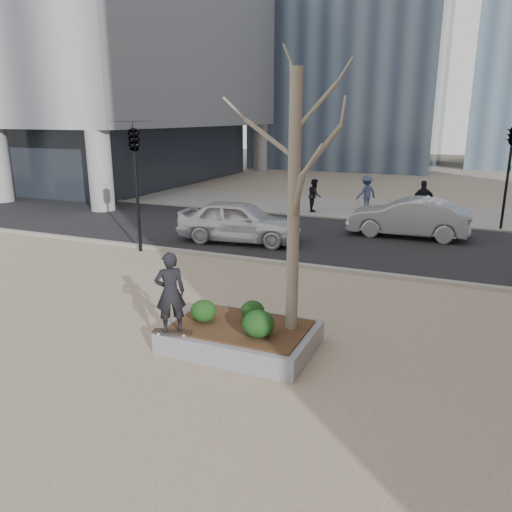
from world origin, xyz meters
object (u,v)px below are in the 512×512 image
at_px(planter, 241,337).
at_px(skateboard, 172,333).
at_px(skateboarder, 170,292).
at_px(police_car, 239,221).

relative_size(planter, skateboard, 3.85).
height_order(skateboarder, police_car, skateboarder).
relative_size(planter, skateboarder, 1.85).
height_order(skateboard, police_car, police_car).
relative_size(skateboard, police_car, 0.17).
xyz_separation_m(skateboard, police_car, (-2.71, 9.05, 0.33)).
relative_size(skateboard, skateboarder, 0.48).
height_order(planter, skateboarder, skateboarder).
bearing_deg(skateboard, police_car, 92.00).
relative_size(planter, police_car, 0.64).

